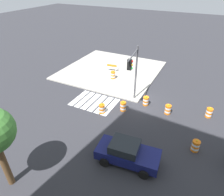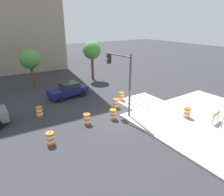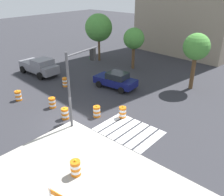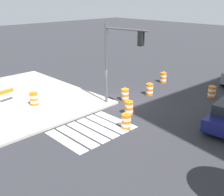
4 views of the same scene
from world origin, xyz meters
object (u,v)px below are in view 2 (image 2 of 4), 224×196
Objects in this scene: traffic_barrel_on_sidewalk at (187,112)px; traffic_light_pole at (121,72)px; traffic_barrel_lane_center at (50,138)px; street_tree_streetside_near at (92,51)px; traffic_barrel_median_far at (87,119)px; traffic_barrel_far_curb at (39,111)px; sports_car at (68,90)px; construction_barricade at (218,117)px; traffic_barrel_crosswalk_end at (116,103)px; street_tree_streetside_mid at (30,59)px; traffic_barrel_median_near at (121,96)px; traffic_barrel_near_corner at (113,114)px.

traffic_light_pole is at bearing 134.57° from traffic_barrel_on_sidewalk.
traffic_light_pole is at bearing 10.56° from traffic_barrel_lane_center.
traffic_light_pole reaches higher than street_tree_streetside_near.
traffic_barrel_median_far is 4.70m from traffic_barrel_far_curb.
sports_car is 3.33× the size of construction_barricade.
traffic_light_pole reaches higher than construction_barricade.
street_tree_streetside_mid reaches higher than traffic_barrel_crosswalk_end.
traffic_barrel_far_curb is at bearing -100.65° from street_tree_streetside_mid.
traffic_barrel_median_near is (4.32, -4.23, -0.36)m from sports_car.
traffic_barrel_lane_center is 0.76× the size of construction_barricade.
traffic_barrel_median_far is 1.00× the size of traffic_barrel_far_curb.
construction_barricade is at bearing -84.00° from street_tree_streetside_near.
sports_car is at bearing 98.44° from traffic_barrel_near_corner.
traffic_light_pole is (7.00, 1.31, 3.46)m from traffic_barrel_lane_center.
traffic_light_pole is at bearing 130.06° from construction_barricade.
traffic_barrel_on_sidewalk is (5.41, -3.61, 0.15)m from traffic_barrel_near_corner.
traffic_barrel_crosswalk_end is 7.20m from traffic_barrel_far_curb.
traffic_barrel_median_near is 8.49m from traffic_barrel_far_curb.
street_tree_streetside_mid is (-6.70, 10.26, 3.17)m from traffic_barrel_median_near.
traffic_barrel_near_corner is 1.00× the size of traffic_barrel_on_sidewalk.
traffic_barrel_crosswalk_end is 9.06m from construction_barricade.
traffic_barrel_median_near is 0.19× the size of street_tree_streetside_near.
traffic_barrel_median_near is 1.00× the size of traffic_barrel_median_far.
construction_barricade is at bearing -59.59° from sports_car.
traffic_barrel_lane_center is at bearing -169.44° from traffic_light_pole.
street_tree_streetside_near reaches higher than traffic_barrel_crosswalk_end.
street_tree_streetside_mid is (-10.04, 19.09, 2.90)m from construction_barricade.
sports_car is 0.91× the size of street_tree_streetside_mid.
street_tree_streetside_near is at bearing 73.34° from traffic_light_pole.
traffic_barrel_far_curb is 0.19× the size of street_tree_streetside_near.
traffic_barrel_on_sidewalk is (3.79, -5.48, 0.15)m from traffic_barrel_crosswalk_end.
traffic_barrel_crosswalk_end is 0.19× the size of traffic_light_pole.
sports_car is 4.37× the size of traffic_barrel_far_curb.
traffic_barrel_far_curb is 0.76× the size of construction_barricade.
traffic_barrel_median_near and traffic_barrel_lane_center have the same top height.
street_tree_streetside_mid is (1.73, 9.19, 3.17)m from traffic_barrel_far_curb.
traffic_barrel_on_sidewalk is at bearing -59.30° from sports_car.
traffic_barrel_lane_center is 0.19× the size of street_tree_streetside_near.
traffic_barrel_on_sidewalk is (7.71, -4.09, 0.15)m from traffic_barrel_median_far.
sports_car is 4.37× the size of traffic_barrel_near_corner.
traffic_barrel_on_sidewalk is at bearing -33.69° from traffic_barrel_near_corner.
traffic_barrel_on_sidewalk is at bearing -62.40° from street_tree_streetside_mid.
sports_car is at bearing 80.02° from traffic_barrel_median_far.
traffic_barrel_on_sidewalk is at bearing -72.03° from traffic_barrel_median_near.
traffic_barrel_near_corner and traffic_barrel_median_far have the same top height.
traffic_light_pole reaches higher than traffic_barrel_lane_center.
traffic_barrel_median_far is at bearing -84.82° from street_tree_streetside_mid.
traffic_barrel_lane_center is at bearing -161.35° from traffic_barrel_median_far.
traffic_barrel_near_corner is 6.51m from traffic_barrel_on_sidewalk.
traffic_light_pole is 13.60m from street_tree_streetside_mid.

